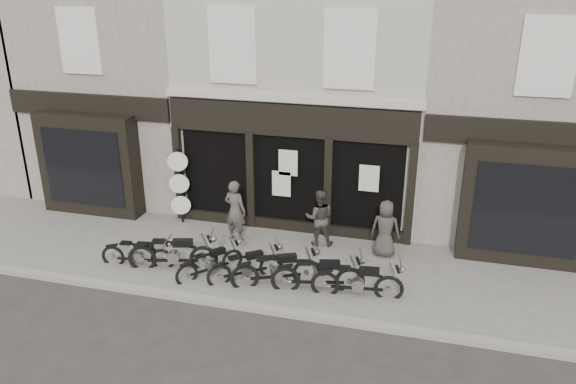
% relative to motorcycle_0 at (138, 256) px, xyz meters
% --- Properties ---
extents(ground_plane, '(90.00, 90.00, 0.00)m').
position_rel_motorcycle_0_xyz_m(ground_plane, '(3.25, 0.19, -0.37)').
color(ground_plane, '#2D2B28').
rests_on(ground_plane, ground).
extents(pavement, '(30.00, 4.20, 0.12)m').
position_rel_motorcycle_0_xyz_m(pavement, '(3.25, 1.09, -0.31)').
color(pavement, '#646058').
rests_on(pavement, ground_plane).
extents(kerb, '(30.00, 0.25, 0.13)m').
position_rel_motorcycle_0_xyz_m(kerb, '(3.25, -1.06, -0.31)').
color(kerb, gray).
rests_on(kerb, ground_plane).
extents(central_building, '(7.30, 6.22, 8.34)m').
position_rel_motorcycle_0_xyz_m(central_building, '(3.25, 6.14, 3.71)').
color(central_building, '#AFAA96').
rests_on(central_building, ground).
extents(neighbour_left, '(5.60, 6.73, 8.34)m').
position_rel_motorcycle_0_xyz_m(neighbour_left, '(-3.10, 6.08, 3.67)').
color(neighbour_left, '#9C9784').
rests_on(neighbour_left, ground).
extents(neighbour_right, '(5.60, 6.73, 8.34)m').
position_rel_motorcycle_0_xyz_m(neighbour_right, '(9.60, 6.08, 3.67)').
color(neighbour_right, '#9C9784').
rests_on(neighbour_right, ground).
extents(motorcycle_0, '(1.96, 0.55, 0.94)m').
position_rel_motorcycle_0_xyz_m(motorcycle_0, '(0.00, 0.00, 0.00)').
color(motorcycle_0, black).
rests_on(motorcycle_0, ground).
extents(motorcycle_1, '(2.29, 0.92, 1.12)m').
position_rel_motorcycle_0_xyz_m(motorcycle_1, '(0.97, 0.11, 0.07)').
color(motorcycle_1, black).
rests_on(motorcycle_1, ground).
extents(motorcycle_2, '(1.39, 1.59, 0.91)m').
position_rel_motorcycle_0_xyz_m(motorcycle_2, '(2.00, 0.06, -0.01)').
color(motorcycle_2, black).
rests_on(motorcycle_2, ground).
extents(motorcycle_3, '(1.71, 1.42, 0.96)m').
position_rel_motorcycle_0_xyz_m(motorcycle_3, '(2.94, 0.10, 0.01)').
color(motorcycle_3, black).
rests_on(motorcycle_3, ground).
extents(motorcycle_4, '(2.09, 1.23, 1.08)m').
position_rel_motorcycle_0_xyz_m(motorcycle_4, '(3.76, 0.03, 0.05)').
color(motorcycle_4, black).
rests_on(motorcycle_4, ground).
extents(motorcycle_5, '(2.24, 0.85, 1.09)m').
position_rel_motorcycle_0_xyz_m(motorcycle_5, '(4.82, 0.02, 0.06)').
color(motorcycle_5, black).
rests_on(motorcycle_5, ground).
extents(motorcycle_6, '(2.19, 0.61, 1.05)m').
position_rel_motorcycle_0_xyz_m(motorcycle_6, '(5.76, 0.01, 0.04)').
color(motorcycle_6, black).
rests_on(motorcycle_6, ground).
extents(man_left, '(0.73, 0.56, 1.80)m').
position_rel_motorcycle_0_xyz_m(man_left, '(1.96, 2.06, 0.65)').
color(man_left, '#49423C').
rests_on(man_left, pavement).
extents(man_centre, '(0.90, 0.77, 1.63)m').
position_rel_motorcycle_0_xyz_m(man_centre, '(4.31, 2.38, 0.56)').
color(man_centre, '#3B362F').
rests_on(man_centre, pavement).
extents(man_right, '(0.79, 0.54, 1.58)m').
position_rel_motorcycle_0_xyz_m(man_right, '(6.15, 2.20, 0.53)').
color(man_right, '#3D3632').
rests_on(man_right, pavement).
extents(advert_sign_post, '(0.57, 0.39, 2.46)m').
position_rel_motorcycle_0_xyz_m(advert_sign_post, '(-0.04, 2.76, 0.83)').
color(advert_sign_post, black).
rests_on(advert_sign_post, ground).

